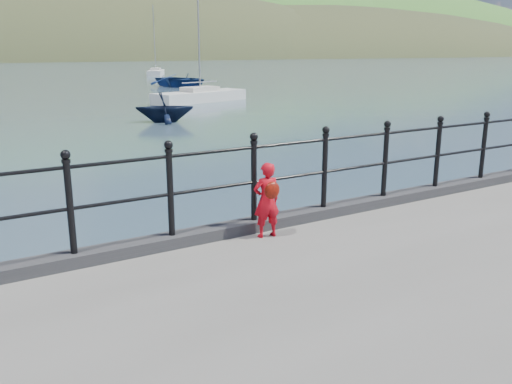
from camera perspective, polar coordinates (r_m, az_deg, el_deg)
ground at (r=7.68m, az=-4.71°, el=-11.53°), size 600.00×600.00×0.00m
kerb at (r=7.14m, az=-4.35°, el=-4.24°), size 60.00×0.30×0.15m
railing at (r=6.93m, az=-4.47°, el=1.62°), size 18.11×0.11×1.20m
far_shore at (r=250.40m, az=-21.95°, el=7.78°), size 830.00×200.00×156.00m
child at (r=7.03m, az=1.15°, el=-0.80°), size 0.39×0.33×1.00m
launch_blue at (r=52.03m, az=-7.81°, el=11.60°), size 5.86×7.02×1.25m
launch_navy at (r=26.63m, az=-9.60°, el=8.80°), size 3.42×3.22×1.43m
sailboat_near at (r=36.81m, az=-5.89°, el=9.94°), size 7.20×3.90×9.44m
sailboat_far at (r=75.59m, az=-10.50°, el=12.23°), size 4.48×6.58×9.23m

